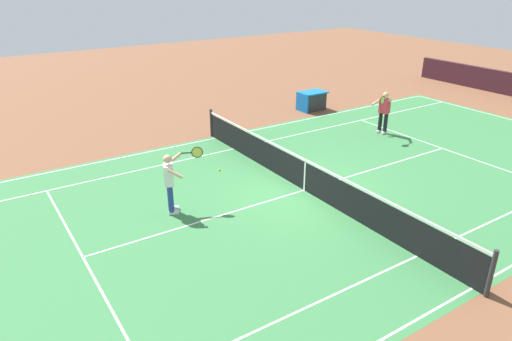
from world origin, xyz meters
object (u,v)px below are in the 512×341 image
Objects in this scene: tennis_player_far at (384,110)px; tennis_player_near at (171,180)px; tennis_net at (305,175)px; tennis_ball at (219,170)px; equipment_cart_tarped at (312,101)px.

tennis_player_near is at bearing 9.07° from tennis_player_far.
tennis_ball is (1.41, -2.64, -0.46)m from tennis_net.
equipment_cart_tarped is at bearing -130.65° from tennis_net.
tennis_net reaches higher than tennis_ball.
tennis_player_near is 1.36× the size of equipment_cart_tarped.
tennis_net reaches higher than equipment_cart_tarped.
tennis_player_near is at bearing 30.99° from equipment_cart_tarped.
tennis_net is 3.03m from tennis_ball.
tennis_player_near is 3.10m from tennis_ball.
tennis_player_near is at bearing 36.27° from tennis_ball.
tennis_net is 9.36× the size of equipment_cart_tarped.
equipment_cart_tarped is at bearing -149.01° from tennis_player_near.
tennis_player_near reaches higher than tennis_ball.
tennis_player_near is 9.77m from tennis_player_far.
tennis_ball is at bearing -61.89° from tennis_net.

